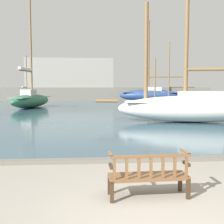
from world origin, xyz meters
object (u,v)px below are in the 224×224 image
(sailboat_distant_harbor, at_px, (170,104))
(sailboat_nearest_starboard, at_px, (150,94))
(sailboat_far_starboard, at_px, (31,99))
(park_bench, at_px, (148,175))
(sailboat_mid_starboard, at_px, (189,106))
(sailboat_nearest_port, at_px, (27,99))

(sailboat_distant_harbor, distance_m, sailboat_nearest_starboard, 17.25)
(sailboat_nearest_starboard, bearing_deg, sailboat_far_starboard, -140.49)
(park_bench, bearing_deg, sailboat_mid_starboard, 66.89)
(sailboat_distant_harbor, height_order, sailboat_nearest_port, sailboat_nearest_port)
(sailboat_nearest_port, distance_m, sailboat_mid_starboard, 28.80)
(sailboat_nearest_port, height_order, sailboat_mid_starboard, sailboat_mid_starboard)
(park_bench, xyz_separation_m, sailboat_nearest_starboard, (8.66, 40.31, 0.79))
(sailboat_distant_harbor, distance_m, sailboat_far_starboard, 15.31)
(sailboat_distant_harbor, height_order, sailboat_mid_starboard, sailboat_mid_starboard)
(park_bench, relative_size, sailboat_far_starboard, 0.13)
(park_bench, distance_m, sailboat_mid_starboard, 12.98)
(sailboat_distant_harbor, xyz_separation_m, sailboat_mid_starboard, (-1.97, -11.21, 0.42))
(sailboat_far_starboard, relative_size, sailboat_nearest_starboard, 0.98)
(sailboat_nearest_starboard, xyz_separation_m, sailboat_mid_starboard, (-3.57, -28.38, -0.17))
(sailboat_far_starboard, xyz_separation_m, sailboat_mid_starboard, (12.92, -14.78, 0.03))
(park_bench, xyz_separation_m, sailboat_mid_starboard, (5.09, 11.93, 0.62))
(sailboat_far_starboard, distance_m, sailboat_nearest_starboard, 21.38)
(sailboat_mid_starboard, bearing_deg, sailboat_nearest_starboard, 82.83)
(sailboat_mid_starboard, bearing_deg, sailboat_nearest_port, 122.57)
(sailboat_mid_starboard, bearing_deg, sailboat_far_starboard, 131.16)
(sailboat_mid_starboard, bearing_deg, park_bench, -113.11)
(sailboat_distant_harbor, xyz_separation_m, sailboat_far_starboard, (-14.89, 3.57, 0.39))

